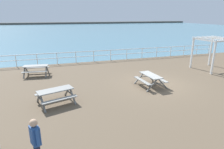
# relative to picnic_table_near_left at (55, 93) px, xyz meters

# --- Properties ---
(ground_plane) EXTENTS (30.00, 24.00, 0.20)m
(ground_plane) POSITION_rel_picnic_table_near_left_xyz_m (6.57, 1.11, -0.68)
(ground_plane) COLOR brown
(sea_band) EXTENTS (142.00, 90.00, 0.01)m
(sea_band) POSITION_rel_picnic_table_near_left_xyz_m (6.57, 53.86, -0.58)
(sea_band) COLOR teal
(sea_band) RESTS_ON ground
(distant_shoreline) EXTENTS (142.00, 6.00, 1.80)m
(distant_shoreline) POSITION_rel_picnic_table_near_left_xyz_m (6.57, 96.86, -0.58)
(distant_shoreline) COLOR #4C4C47
(distant_shoreline) RESTS_ON ground
(seaward_railing) EXTENTS (23.07, 0.07, 1.08)m
(seaward_railing) POSITION_rel_picnic_table_near_left_xyz_m (6.57, 8.86, 0.16)
(seaward_railing) COLOR white
(seaward_railing) RESTS_ON ground
(picnic_table_near_left) EXTENTS (2.16, 1.96, 0.80)m
(picnic_table_near_left) POSITION_rel_picnic_table_near_left_xyz_m (0.00, 0.00, 0.00)
(picnic_table_near_left) COLOR gray
(picnic_table_near_left) RESTS_ON ground
(picnic_table_near_right) EXTENTS (1.96, 1.72, 0.80)m
(picnic_table_near_right) POSITION_rel_picnic_table_near_left_xyz_m (-1.30, 5.60, 0.00)
(picnic_table_near_right) COLOR gray
(picnic_table_near_right) RESTS_ON ground
(picnic_table_mid_centre) EXTENTS (1.67, 1.91, 0.80)m
(picnic_table_mid_centre) POSITION_rel_picnic_table_near_left_xyz_m (5.99, 0.87, 0.00)
(picnic_table_mid_centre) COLOR gray
(picnic_table_mid_centre) RESTS_ON ground
(visitor) EXTENTS (0.33, 0.50, 1.66)m
(visitor) POSITION_rel_picnic_table_near_left_xyz_m (-0.64, -4.53, 0.36)
(visitor) COLOR #1E2338
(visitor) RESTS_ON ground
(lattice_pergola) EXTENTS (2.64, 2.76, 2.70)m
(lattice_pergola) POSITION_rel_picnic_table_near_left_xyz_m (12.84, 3.02, 1.41)
(lattice_pergola) COLOR white
(lattice_pergola) RESTS_ON ground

